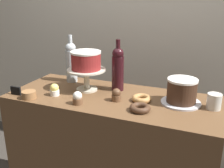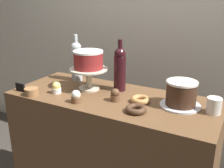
{
  "view_description": "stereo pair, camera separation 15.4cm",
  "coord_description": "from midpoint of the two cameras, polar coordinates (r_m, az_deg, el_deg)",
  "views": [
    {
      "loc": [
        0.56,
        -1.35,
        1.48
      ],
      "look_at": [
        0.0,
        0.0,
        0.98
      ],
      "focal_mm": 41.99,
      "sensor_mm": 36.0,
      "label": 1
    },
    {
      "loc": [
        0.7,
        -1.28,
        1.48
      ],
      "look_at": [
        0.0,
        0.0,
        0.98
      ],
      "focal_mm": 41.99,
      "sensor_mm": 36.0,
      "label": 2
    }
  ],
  "objects": [
    {
      "name": "display_counter",
      "position": [
        1.79,
        2.58,
        -16.38
      ],
      "size": [
        1.26,
        0.53,
        0.9
      ],
      "color": "brown",
      "rests_on": "ground_plane"
    },
    {
      "name": "cookie_stack",
      "position": [
        1.64,
        -14.58,
        -1.68
      ],
      "size": [
        0.08,
        0.08,
        0.04
      ],
      "color": "olive",
      "rests_on": "display_counter"
    },
    {
      "name": "cupcake_vanilla",
      "position": [
        1.48,
        -4.88,
        -2.84
      ],
      "size": [
        0.06,
        0.06,
        0.07
      ],
      "color": "brown",
      "rests_on": "display_counter"
    },
    {
      "name": "cupcake_lemon",
      "position": [
        1.63,
        -9.39,
        -0.88
      ],
      "size": [
        0.06,
        0.06,
        0.07
      ],
      "color": "white",
      "rests_on": "display_counter"
    },
    {
      "name": "price_sign_chalkboard",
      "position": [
        1.72,
        -16.97,
        -0.74
      ],
      "size": [
        0.07,
        0.01,
        0.05
      ],
      "color": "black",
      "rests_on": "display_counter"
    },
    {
      "name": "back_wall",
      "position": [
        2.25,
        12.6,
        13.8
      ],
      "size": [
        6.0,
        0.05,
        2.6
      ],
      "color": "beige",
      "rests_on": "ground_plane"
    },
    {
      "name": "donut_maple",
      "position": [
        1.5,
        9.2,
        -3.4
      ],
      "size": [
        0.11,
        0.11,
        0.03
      ],
      "color": "#B27F47",
      "rests_on": "display_counter"
    },
    {
      "name": "wine_bottle_dark_red",
      "position": [
        1.64,
        4.42,
        3.37
      ],
      "size": [
        0.08,
        0.08,
        0.33
      ],
      "color": "black",
      "rests_on": "display_counter"
    },
    {
      "name": "coffee_cup_ceramic",
      "position": [
        1.46,
        24.18,
        -4.39
      ],
      "size": [
        0.08,
        0.08,
        0.08
      ],
      "color": "silver",
      "rests_on": "display_counter"
    },
    {
      "name": "donut_chocolate",
      "position": [
        1.38,
        8.47,
        -5.5
      ],
      "size": [
        0.11,
        0.11,
        0.03
      ],
      "color": "#472D1E",
      "rests_on": "display_counter"
    },
    {
      "name": "cake_stand_pedestal",
      "position": [
        1.66,
        -2.44,
        1.92
      ],
      "size": [
        0.24,
        0.24,
        0.14
      ],
      "color": "beige",
      "rests_on": "display_counter"
    },
    {
      "name": "chocolate_round_cake",
      "position": [
        1.48,
        17.78,
        -1.94
      ],
      "size": [
        0.17,
        0.17,
        0.13
      ],
      "color": "#3D2619",
      "rests_on": "silver_serving_platter"
    },
    {
      "name": "white_layer_cake",
      "position": [
        1.64,
        -2.49,
        5.29
      ],
      "size": [
        0.19,
        0.19,
        0.11
      ],
      "color": "maroon",
      "rests_on": "cake_stand_pedestal"
    },
    {
      "name": "wine_bottle_clear",
      "position": [
        1.84,
        -5.37,
        5.1
      ],
      "size": [
        0.08,
        0.08,
        0.33
      ],
      "color": "#B2BCC1",
      "rests_on": "display_counter"
    },
    {
      "name": "silver_serving_platter",
      "position": [
        1.5,
        17.51,
        -4.53
      ],
      "size": [
        0.22,
        0.22,
        0.01
      ],
      "color": "silver",
      "rests_on": "display_counter"
    },
    {
      "name": "cupcake_chocolate",
      "position": [
        1.5,
        3.66,
        -2.5
      ],
      "size": [
        0.06,
        0.06,
        0.07
      ],
      "color": "brown",
      "rests_on": "display_counter"
    }
  ]
}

